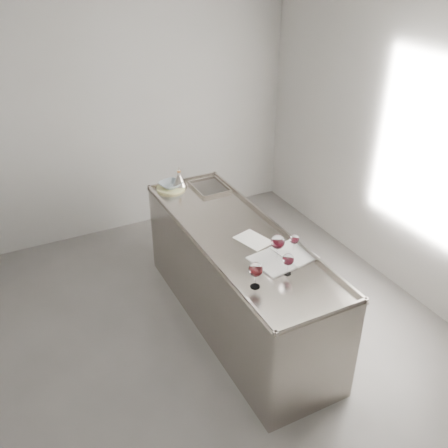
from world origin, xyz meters
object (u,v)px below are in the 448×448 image
counter (237,279)px  notebook (283,258)px  wine_glass_right (278,242)px  wine_funnel (179,181)px  wine_glass_small (294,240)px  wine_glass_left (256,270)px  wine_glass_middle (288,260)px  ceramic_bowl (171,185)px

counter → notebook: 0.69m
wine_glass_right → wine_funnel: wine_funnel is taller
wine_glass_small → notebook: bearing=-160.1°
wine_glass_left → wine_funnel: wine_funnel is taller
wine_glass_left → notebook: bearing=29.9°
notebook → wine_funnel: bearing=89.9°
wine_glass_left → counter: bearing=71.8°
counter → wine_glass_middle: (0.06, -0.67, 0.59)m
wine_glass_left → wine_glass_right: size_ratio=0.93×
wine_funnel → wine_glass_left: bearing=-94.8°
wine_glass_middle → ceramic_bowl: (-0.24, 1.75, -0.08)m
ceramic_bowl → notebook: bearing=-78.3°
wine_glass_left → wine_glass_small: size_ratio=1.29×
notebook → wine_glass_right: bearing=156.2°
wine_glass_middle → wine_funnel: (-0.14, 1.75, -0.05)m
ceramic_bowl → wine_glass_right: bearing=-80.0°
counter → wine_glass_left: (-0.23, -0.70, 0.61)m
counter → ceramic_bowl: (-0.18, 1.08, 0.51)m
wine_glass_small → notebook: 0.17m
notebook → wine_funnel: wine_funnel is taller
wine_glass_small → ceramic_bowl: bearing=106.6°
wine_glass_middle → ceramic_bowl: bearing=97.8°
counter → notebook: bearing=-73.2°
wine_glass_right → wine_glass_small: size_ratio=1.38×
counter → wine_funnel: bearing=94.3°
counter → ceramic_bowl: 1.21m
wine_glass_left → ceramic_bowl: size_ratio=0.94×
wine_glass_small → ceramic_bowl: (-0.45, 1.51, -0.07)m
counter → ceramic_bowl: ceramic_bowl is taller
ceramic_bowl → wine_glass_small: bearing=-73.4°
wine_glass_middle → notebook: size_ratio=0.33×
wine_glass_left → wine_funnel: 1.78m
counter → wine_funnel: wine_funnel is taller
wine_glass_small → wine_funnel: 1.56m
wine_glass_middle → wine_funnel: wine_funnel is taller
notebook → ceramic_bowl: (-0.32, 1.56, 0.04)m
wine_glass_right → wine_glass_middle: bearing=-99.6°
wine_glass_left → wine_glass_middle: 0.30m
wine_glass_right → wine_glass_small: bearing=10.7°
wine_funnel → notebook: bearing=-81.7°
wine_glass_right → notebook: bearing=-15.4°
wine_glass_small → wine_funnel: wine_funnel is taller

